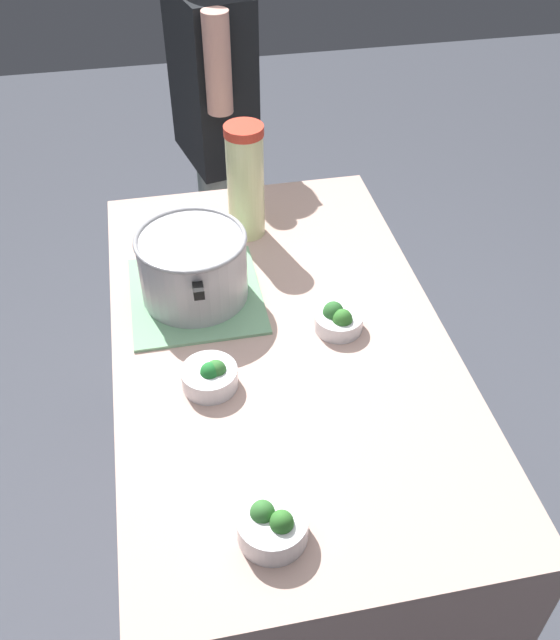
{
  "coord_description": "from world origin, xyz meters",
  "views": [
    {
      "loc": [
        -1.19,
        0.24,
        2.03
      ],
      "look_at": [
        0.0,
        0.0,
        0.95
      ],
      "focal_mm": 39.41,
      "sensor_mm": 36.0,
      "label": 1
    }
  ],
  "objects_px": {
    "broccoli_bowl_center": "(211,376)",
    "broccoli_bowl_back": "(272,525)",
    "broccoli_bowl_front": "(338,319)",
    "lemonade_pitcher": "(246,181)",
    "cooking_pot": "(193,265)",
    "person_cook": "(216,141)"
  },
  "relations": [
    {
      "from": "broccoli_bowl_front",
      "to": "broccoli_bowl_center",
      "type": "distance_m",
      "value": 0.34
    },
    {
      "from": "broccoli_bowl_front",
      "to": "broccoli_bowl_back",
      "type": "bearing_deg",
      "value": 153.53
    },
    {
      "from": "broccoli_bowl_front",
      "to": "broccoli_bowl_center",
      "type": "bearing_deg",
      "value": 111.67
    },
    {
      "from": "lemonade_pitcher",
      "to": "broccoli_bowl_center",
      "type": "bearing_deg",
      "value": 163.09
    },
    {
      "from": "cooking_pot",
      "to": "broccoli_bowl_center",
      "type": "distance_m",
      "value": 0.32
    },
    {
      "from": "broccoli_bowl_center",
      "to": "broccoli_bowl_back",
      "type": "bearing_deg",
      "value": -170.92
    },
    {
      "from": "broccoli_bowl_center",
      "to": "broccoli_bowl_back",
      "type": "relative_size",
      "value": 0.96
    },
    {
      "from": "cooking_pot",
      "to": "lemonade_pitcher",
      "type": "xyz_separation_m",
      "value": [
        0.26,
        -0.17,
        0.06
      ]
    },
    {
      "from": "lemonade_pitcher",
      "to": "broccoli_bowl_back",
      "type": "bearing_deg",
      "value": 173.42
    },
    {
      "from": "broccoli_bowl_front",
      "to": "broccoli_bowl_center",
      "type": "xyz_separation_m",
      "value": [
        -0.13,
        0.32,
        0.0
      ]
    },
    {
      "from": "lemonade_pitcher",
      "to": "broccoli_bowl_back",
      "type": "relative_size",
      "value": 2.5
    },
    {
      "from": "person_cook",
      "to": "broccoli_bowl_front",
      "type": "bearing_deg",
      "value": -171.32
    },
    {
      "from": "cooking_pot",
      "to": "broccoli_bowl_back",
      "type": "bearing_deg",
      "value": -174.88
    },
    {
      "from": "cooking_pot",
      "to": "person_cook",
      "type": "distance_m",
      "value": 0.89
    },
    {
      "from": "cooking_pot",
      "to": "broccoli_bowl_back",
      "type": "height_order",
      "value": "cooking_pot"
    },
    {
      "from": "broccoli_bowl_back",
      "to": "broccoli_bowl_front",
      "type": "bearing_deg",
      "value": -26.47
    },
    {
      "from": "cooking_pot",
      "to": "broccoli_bowl_front",
      "type": "distance_m",
      "value": 0.38
    },
    {
      "from": "broccoli_bowl_front",
      "to": "broccoli_bowl_back",
      "type": "distance_m",
      "value": 0.58
    },
    {
      "from": "broccoli_bowl_center",
      "to": "cooking_pot",
      "type": "bearing_deg",
      "value": 0.1
    },
    {
      "from": "lemonade_pitcher",
      "to": "broccoli_bowl_center",
      "type": "height_order",
      "value": "lemonade_pitcher"
    },
    {
      "from": "cooking_pot",
      "to": "broccoli_bowl_back",
      "type": "relative_size",
      "value": 2.63
    },
    {
      "from": "broccoli_bowl_front",
      "to": "cooking_pot",
      "type": "bearing_deg",
      "value": 59.99
    }
  ]
}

